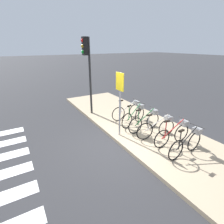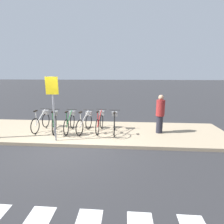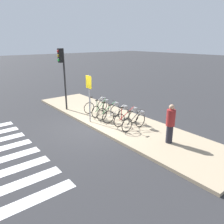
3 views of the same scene
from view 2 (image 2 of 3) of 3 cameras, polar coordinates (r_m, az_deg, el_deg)
ground_plane at (r=6.40m, az=-14.13°, el=-11.13°), size 120.00×120.00×0.00m
sidewalk at (r=7.70m, az=-10.71°, el=-6.34°), size 12.34×2.97×0.12m
parked_bicycle_0 at (r=8.13m, az=-21.94°, el=-2.49°), size 0.46×1.52×0.94m
parked_bicycle_1 at (r=7.77m, az=-18.30°, el=-2.88°), size 0.58×1.47×0.94m
parked_bicycle_2 at (r=7.58m, az=-13.55°, el=-2.97°), size 0.46×1.52×0.94m
parked_bicycle_3 at (r=7.39m, az=-8.70°, el=-3.16°), size 0.49×1.50×0.94m
parked_bicycle_4 at (r=7.42m, az=-3.94°, el=-2.99°), size 0.46×1.52×0.94m
parked_bicycle_5 at (r=7.23m, az=0.79°, el=-3.38°), size 0.46×1.52×0.94m
pedestrian at (r=7.31m, az=15.44°, el=-0.43°), size 0.34×0.34×1.57m
sign_post at (r=6.40m, az=-18.78°, el=4.30°), size 0.44×0.07×2.29m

